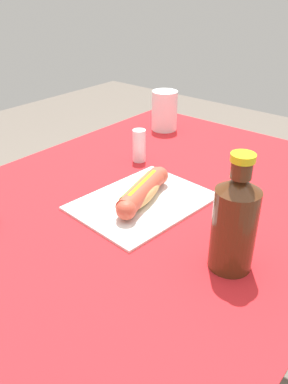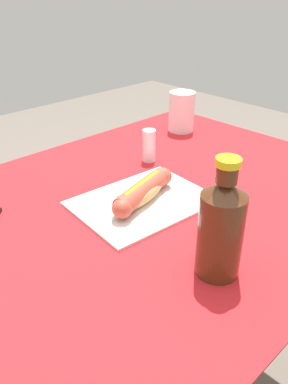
{
  "view_description": "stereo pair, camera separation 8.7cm",
  "coord_description": "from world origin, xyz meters",
  "px_view_note": "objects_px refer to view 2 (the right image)",
  "views": [
    {
      "loc": [
        -0.6,
        -0.49,
        1.18
      ],
      "look_at": [
        -0.02,
        -0.0,
        0.76
      ],
      "focal_mm": 36.8,
      "sensor_mm": 36.0,
      "label": 1
    },
    {
      "loc": [
        -0.55,
        -0.55,
        1.18
      ],
      "look_at": [
        -0.02,
        -0.0,
        0.76
      ],
      "focal_mm": 36.8,
      "sensor_mm": 36.0,
      "label": 2
    }
  ],
  "objects_px": {
    "drinking_cup": "(182,112)",
    "soda_bottle": "(221,227)",
    "hot_dog": "(144,192)",
    "salt_shaker": "(149,146)"
  },
  "relations": [
    {
      "from": "drinking_cup",
      "to": "soda_bottle",
      "type": "bearing_deg",
      "value": -133.47
    },
    {
      "from": "hot_dog",
      "to": "drinking_cup",
      "type": "height_order",
      "value": "drinking_cup"
    },
    {
      "from": "salt_shaker",
      "to": "drinking_cup",
      "type": "bearing_deg",
      "value": 22.07
    },
    {
      "from": "soda_bottle",
      "to": "drinking_cup",
      "type": "xyz_separation_m",
      "value": [
        0.48,
        0.51,
        -0.03
      ]
    },
    {
      "from": "drinking_cup",
      "to": "salt_shaker",
      "type": "relative_size",
      "value": 1.42
    },
    {
      "from": "hot_dog",
      "to": "drinking_cup",
      "type": "bearing_deg",
      "value": 31.72
    },
    {
      "from": "hot_dog",
      "to": "salt_shaker",
      "type": "bearing_deg",
      "value": 42.63
    },
    {
      "from": "soda_bottle",
      "to": "drinking_cup",
      "type": "distance_m",
      "value": 0.7
    },
    {
      "from": "soda_bottle",
      "to": "salt_shaker",
      "type": "relative_size",
      "value": 2.41
    },
    {
      "from": "hot_dog",
      "to": "drinking_cup",
      "type": "relative_size",
      "value": 1.65
    }
  ]
}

